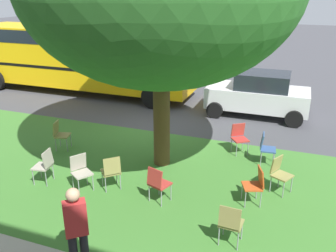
{
  "coord_description": "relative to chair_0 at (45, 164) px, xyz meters",
  "views": [
    {
      "loc": [
        -4.4,
        10.5,
        4.57
      ],
      "look_at": [
        -1.1,
        1.54,
        0.83
      ],
      "focal_mm": 38.13,
      "sensor_mm": 36.0,
      "label": 1
    }
  ],
  "objects": [
    {
      "name": "parked_car",
      "position": [
        -4.28,
        -6.93,
        0.32
      ],
      "size": [
        3.7,
        1.92,
        1.65
      ],
      "color": "silver",
      "rests_on": "ground"
    },
    {
      "name": "chair_7",
      "position": [
        -4.98,
        -2.93,
        0.0
      ],
      "size": [
        0.46,
        0.46,
        0.88
      ],
      "color": "#335184",
      "rests_on": "ground"
    },
    {
      "name": "pedestrian_1",
      "position": [
        -2.52,
        2.34,
        0.41
      ],
      "size": [
        0.41,
        0.38,
        1.69
      ],
      "color": "black",
      "rests_on": "ground"
    },
    {
      "name": "chair_1",
      "position": [
        -4.19,
        -3.4,
        0.0
      ],
      "size": [
        0.58,
        0.58,
        0.88
      ],
      "color": "#B7332D",
      "rests_on": "ground"
    },
    {
      "name": "chair_8",
      "position": [
        -5.44,
        -1.58,
        0.0
      ],
      "size": [
        0.56,
        0.56,
        0.88
      ],
      "color": "olive",
      "rests_on": "ground"
    },
    {
      "name": "chair_4",
      "position": [
        -4.73,
        0.72,
        0.0
      ],
      "size": [
        0.44,
        0.44,
        0.88
      ],
      "color": "olive",
      "rests_on": "ground"
    },
    {
      "name": "chair_5",
      "position": [
        -1.69,
        -0.29,
        0.0
      ],
      "size": [
        0.59,
        0.59,
        0.88
      ],
      "color": "olive",
      "rests_on": "ground"
    },
    {
      "name": "ground",
      "position": [
        -1.14,
        -4.24,
        -0.52
      ],
      "size": [
        80.0,
        80.0,
        0.0
      ],
      "primitive_type": "plane",
      "color": "#424247"
    },
    {
      "name": "chair_0",
      "position": [
        0.0,
        0.0,
        0.0
      ],
      "size": [
        0.48,
        0.48,
        0.88
      ],
      "color": "#ADA393",
      "rests_on": "ground"
    },
    {
      "name": "chair_9",
      "position": [
        -0.99,
        -0.05,
        0.0
      ],
      "size": [
        0.58,
        0.57,
        0.88
      ],
      "color": "#ADA393",
      "rests_on": "ground"
    },
    {
      "name": "chair_3",
      "position": [
        0.86,
        -1.8,
        0.0
      ],
      "size": [
        0.52,
        0.52,
        0.88
      ],
      "color": "olive",
      "rests_on": "ground"
    },
    {
      "name": "school_bus",
      "position": [
        3.71,
        -7.57,
        1.24
      ],
      "size": [
        10.4,
        2.8,
        2.88
      ],
      "color": "yellow",
      "rests_on": "ground"
    },
    {
      "name": "grass_verge",
      "position": [
        -1.14,
        -1.04,
        -0.52
      ],
      "size": [
        48.0,
        6.0,
        0.01
      ],
      "primitive_type": "cube",
      "color": "#3D752D",
      "rests_on": "ground"
    },
    {
      "name": "chair_6",
      "position": [
        -2.93,
        -0.15,
        0.0
      ],
      "size": [
        0.53,
        0.53,
        0.88
      ],
      "color": "#B7332D",
      "rests_on": "ground"
    },
    {
      "name": "chair_2",
      "position": [
        -4.98,
        -0.86,
        0.0
      ],
      "size": [
        0.54,
        0.53,
        0.88
      ],
      "color": "#C64C1E",
      "rests_on": "ground"
    }
  ]
}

